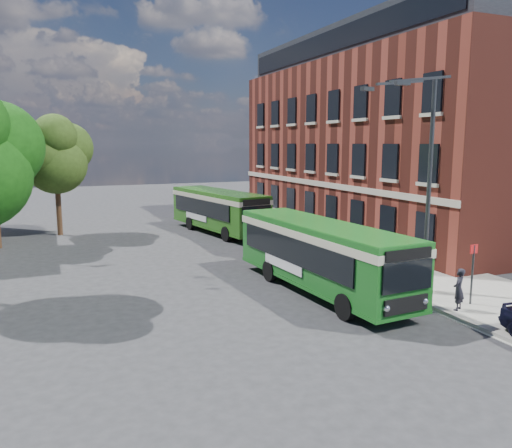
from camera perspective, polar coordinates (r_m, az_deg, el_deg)
name	(u,v)px	position (r m, az deg, el deg)	size (l,w,h in m)	color
ground	(294,294)	(21.56, 4.38, -8.03)	(120.00, 120.00, 0.00)	#2A2A2D
pavement	(336,245)	(31.65, 9.10, -2.39)	(6.00, 48.00, 0.15)	gray
kerb_line	(292,250)	(30.19, 4.16, -2.99)	(0.12, 48.00, 0.01)	beige
brick_office	(392,135)	(38.30, 15.23, 9.79)	(12.10, 26.00, 14.20)	maroon
street_lamp	(422,182)	(21.72, 18.48, 4.54)	(2.96, 2.38, 9.00)	#343638
bus_stop_sign	(472,270)	(21.18, 23.50, -4.87)	(0.35, 0.08, 2.52)	#343638
bus_front	(320,250)	(21.64, 7.38, -3.00)	(3.25, 10.74, 3.02)	#18631C
bus_rear	(218,207)	(35.84, -4.33, 1.90)	(4.33, 10.44, 3.02)	#256215
pedestrian_a	(459,289)	(20.38, 22.16, -6.93)	(0.59, 0.39, 1.61)	black
pedestrian_b	(424,271)	(22.37, 18.69, -5.14)	(0.85, 0.66, 1.74)	black
tree_right	(56,154)	(37.06, -21.85, 7.43)	(4.93, 4.68, 8.32)	#382414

